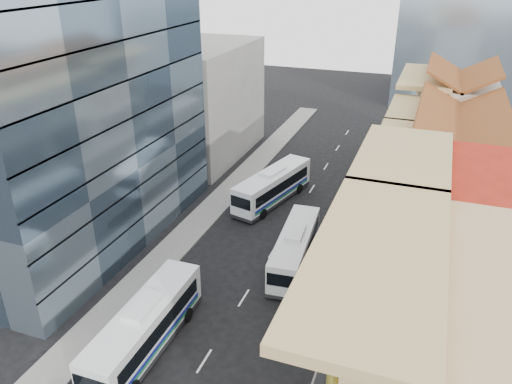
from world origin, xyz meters
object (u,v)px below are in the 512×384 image
at_px(office_tower, 65,74).
at_px(bus_left_far, 273,186).
at_px(bus_left_near, 145,326).
at_px(bus_right, 295,248).

height_order(office_tower, bus_left_far, office_tower).
bearing_deg(office_tower, bus_left_near, -40.90).
bearing_deg(bus_right, bus_left_far, 112.72).
xyz_separation_m(bus_left_far, bus_right, (5.57, -10.83, -0.15)).
relative_size(bus_left_near, bus_right, 1.08).
bearing_deg(office_tower, bus_left_far, 42.12).
xyz_separation_m(bus_left_near, bus_right, (6.44, 12.86, -0.13)).
relative_size(office_tower, bus_left_near, 2.64).
height_order(bus_left_far, bus_right, bus_left_far).
distance_m(bus_left_far, bus_right, 12.18).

